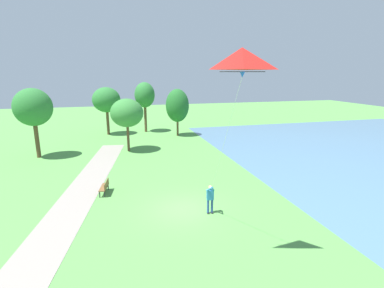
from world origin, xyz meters
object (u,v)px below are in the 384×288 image
at_px(tree_treeline_center, 33,108).
at_px(tree_treeline_right, 127,113).
at_px(person_kite_flyer, 210,197).
at_px(tree_behind_path, 177,106).
at_px(tree_lakeside_near, 145,95).
at_px(tree_horizon_far, 106,100).
at_px(park_bench_near_walkway, 105,186).
at_px(flying_kite, 242,63).

height_order(tree_treeline_center, tree_treeline_right, tree_treeline_center).
distance_m(person_kite_flyer, tree_behind_path, 22.43).
relative_size(tree_lakeside_near, tree_horizon_far, 1.09).
xyz_separation_m(tree_lakeside_near, tree_horizon_far, (-5.06, -0.65, -0.47)).
bearing_deg(tree_treeline_right, tree_treeline_center, -178.40).
bearing_deg(tree_horizon_far, tree_treeline_right, -77.07).
distance_m(tree_treeline_center, tree_lakeside_near, 15.47).
height_order(tree_lakeside_near, tree_horizon_far, tree_lakeside_near).
height_order(tree_treeline_center, tree_behind_path, tree_treeline_center).
relative_size(person_kite_flyer, tree_lakeside_near, 0.27).
bearing_deg(tree_treeline_right, tree_horizon_far, 102.93).
distance_m(park_bench_near_walkway, tree_behind_path, 19.83).
xyz_separation_m(tree_treeline_center, tree_treeline_right, (8.63, 0.24, -0.84)).
xyz_separation_m(flying_kite, tree_horizon_far, (-5.67, 29.63, -3.80)).
distance_m(park_bench_near_walkway, tree_horizon_far, 20.93).
height_order(flying_kite, tree_horizon_far, flying_kite).
distance_m(park_bench_near_walkway, tree_treeline_right, 11.87).
height_order(flying_kite, tree_behind_path, flying_kite).
bearing_deg(tree_treeline_center, park_bench_near_walkway, -59.30).
relative_size(tree_treeline_right, tree_horizon_far, 0.88).
bearing_deg(person_kite_flyer, park_bench_near_walkway, 142.39).
bearing_deg(park_bench_near_walkway, person_kite_flyer, -37.61).
xyz_separation_m(tree_lakeside_near, tree_treeline_right, (-2.90, -10.05, -1.04)).
bearing_deg(tree_lakeside_near, tree_treeline_center, -138.26).
distance_m(flying_kite, tree_treeline_center, 23.65).
distance_m(tree_treeline_center, tree_horizon_far, 11.62).
relative_size(tree_lakeside_near, tree_treeline_right, 1.24).
height_order(person_kite_flyer, tree_behind_path, tree_behind_path).
distance_m(tree_treeline_center, tree_behind_path, 16.66).
xyz_separation_m(flying_kite, tree_treeline_center, (-12.15, 19.98, -3.53)).
bearing_deg(tree_treeline_right, park_bench_near_walkway, -101.07).
bearing_deg(tree_treeline_center, tree_lakeside_near, 41.74).
relative_size(park_bench_near_walkway, tree_treeline_right, 0.28).
bearing_deg(tree_lakeside_near, flying_kite, -88.85).
distance_m(tree_lakeside_near, tree_horizon_far, 5.13).
bearing_deg(park_bench_near_walkway, tree_lakeside_near, 76.51).
relative_size(park_bench_near_walkway, tree_behind_path, 0.26).
relative_size(tree_behind_path, tree_treeline_right, 1.10).
relative_size(person_kite_flyer, flying_kite, 0.25).
relative_size(flying_kite, park_bench_near_walkway, 4.63).
relative_size(park_bench_near_walkway, tree_treeline_center, 0.23).
bearing_deg(park_bench_near_walkway, flying_kite, -58.00).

